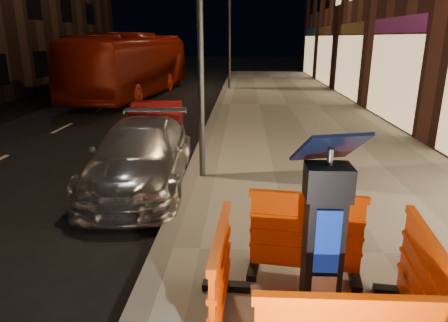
{
  "coord_description": "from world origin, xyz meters",
  "views": [
    {
      "loc": [
        1.09,
        -4.84,
        2.92
      ],
      "look_at": [
        0.8,
        1.0,
        1.1
      ],
      "focal_mm": 32.0,
      "sensor_mm": 36.0,
      "label": 1
    }
  ],
  "objects_px": {
    "barrier_kerbside": "(221,279)",
    "barrier_back": "(305,235)",
    "parking_kiosk": "(323,243)",
    "barrier_bldgside": "(421,285)",
    "car_red": "(158,149)",
    "car_silver": "(143,185)",
    "bus_doubledecker": "(135,96)"
  },
  "relations": [
    {
      "from": "barrier_kerbside",
      "to": "barrier_back",
      "type": "bearing_deg",
      "value": -42.13
    },
    {
      "from": "parking_kiosk",
      "to": "barrier_bldgside",
      "type": "height_order",
      "value": "parking_kiosk"
    },
    {
      "from": "barrier_back",
      "to": "barrier_kerbside",
      "type": "bearing_deg",
      "value": -127.13
    },
    {
      "from": "parking_kiosk",
      "to": "barrier_back",
      "type": "relative_size",
      "value": 1.4
    },
    {
      "from": "barrier_kerbside",
      "to": "barrier_bldgside",
      "type": "xyz_separation_m",
      "value": [
        1.9,
        0.0,
        0.0
      ]
    },
    {
      "from": "barrier_back",
      "to": "car_red",
      "type": "height_order",
      "value": "barrier_back"
    },
    {
      "from": "barrier_kerbside",
      "to": "parking_kiosk",
      "type": "bearing_deg",
      "value": -87.13
    },
    {
      "from": "barrier_back",
      "to": "barrier_kerbside",
      "type": "xyz_separation_m",
      "value": [
        -0.95,
        -0.95,
        0.0
      ]
    },
    {
      "from": "barrier_bldgside",
      "to": "car_silver",
      "type": "height_order",
      "value": "barrier_bldgside"
    },
    {
      "from": "barrier_bldgside",
      "to": "barrier_kerbside",
      "type": "bearing_deg",
      "value": 96.87
    },
    {
      "from": "parking_kiosk",
      "to": "barrier_bldgside",
      "type": "distance_m",
      "value": 1.04
    },
    {
      "from": "barrier_bldgside",
      "to": "car_red",
      "type": "height_order",
      "value": "barrier_bldgside"
    },
    {
      "from": "barrier_back",
      "to": "bus_doubledecker",
      "type": "bearing_deg",
      "value": 119.34
    },
    {
      "from": "barrier_kerbside",
      "to": "car_red",
      "type": "distance_m",
      "value": 7.39
    },
    {
      "from": "car_red",
      "to": "bus_doubledecker",
      "type": "xyz_separation_m",
      "value": [
        -3.32,
        10.18,
        0.0
      ]
    },
    {
      "from": "barrier_kerbside",
      "to": "barrier_bldgside",
      "type": "bearing_deg",
      "value": -87.13
    },
    {
      "from": "barrier_back",
      "to": "car_red",
      "type": "distance_m",
      "value": 6.86
    },
    {
      "from": "parking_kiosk",
      "to": "bus_doubledecker",
      "type": "bearing_deg",
      "value": 115.26
    },
    {
      "from": "car_silver",
      "to": "car_red",
      "type": "relative_size",
      "value": 1.17
    },
    {
      "from": "barrier_back",
      "to": "car_silver",
      "type": "height_order",
      "value": "barrier_back"
    },
    {
      "from": "parking_kiosk",
      "to": "car_red",
      "type": "height_order",
      "value": "parking_kiosk"
    },
    {
      "from": "car_red",
      "to": "barrier_bldgside",
      "type": "bearing_deg",
      "value": -67.2
    },
    {
      "from": "car_silver",
      "to": "car_red",
      "type": "xyz_separation_m",
      "value": [
        -0.27,
        2.77,
        0.0
      ]
    },
    {
      "from": "parking_kiosk",
      "to": "barrier_kerbside",
      "type": "height_order",
      "value": "parking_kiosk"
    },
    {
      "from": "car_silver",
      "to": "barrier_bldgside",
      "type": "bearing_deg",
      "value": -52.19
    },
    {
      "from": "barrier_back",
      "to": "car_red",
      "type": "relative_size",
      "value": 0.36
    },
    {
      "from": "car_silver",
      "to": "barrier_kerbside",
      "type": "bearing_deg",
      "value": -70.04
    },
    {
      "from": "bus_doubledecker",
      "to": "car_red",
      "type": "bearing_deg",
      "value": -66.48
    },
    {
      "from": "bus_doubledecker",
      "to": "barrier_back",
      "type": "bearing_deg",
      "value": -63.1
    },
    {
      "from": "barrier_back",
      "to": "bus_doubledecker",
      "type": "xyz_separation_m",
      "value": [
        -6.4,
        16.27,
        -0.68
      ]
    },
    {
      "from": "car_silver",
      "to": "bus_doubledecker",
      "type": "bearing_deg",
      "value": 102.03
    },
    {
      "from": "barrier_bldgside",
      "to": "car_silver",
      "type": "xyz_separation_m",
      "value": [
        -3.75,
        4.27,
        -0.68
      ]
    }
  ]
}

